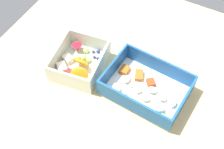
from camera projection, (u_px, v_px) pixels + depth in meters
table_surface at (120, 81)px, 86.50cm from camera, size 80.00×80.00×2.00cm
pasta_container at (146, 88)px, 81.91cm from camera, size 22.66×17.03×5.90cm
fruit_bowl at (79, 63)px, 86.45cm from camera, size 15.24×17.18×6.11cm
paper_cup_liner at (62, 40)px, 93.42cm from camera, size 4.11×4.11×1.71cm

